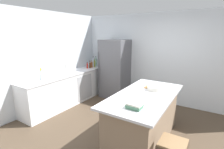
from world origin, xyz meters
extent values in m
plane|color=#4C3D2D|center=(0.00, 0.00, 0.00)|extent=(7.20, 7.20, 0.00)
cube|color=silver|center=(0.00, 2.25, 1.30)|extent=(6.00, 0.10, 2.60)
cube|color=silver|center=(-2.45, 0.00, 1.30)|extent=(0.10, 6.00, 2.60)
cube|color=white|center=(-2.09, 0.67, 0.44)|extent=(0.62, 2.85, 0.87)
cube|color=silver|center=(-2.09, 0.67, 0.89)|extent=(0.65, 2.88, 0.03)
cube|color=#B2B5BA|center=(-1.78, 1.03, 0.44)|extent=(0.01, 0.60, 0.73)
cube|color=#8E755B|center=(0.45, 0.16, 0.44)|extent=(0.80, 1.75, 0.89)
cube|color=silver|center=(0.45, 0.16, 0.91)|extent=(0.96, 1.95, 0.04)
cube|color=#56565B|center=(-1.23, 1.85, 0.92)|extent=(0.81, 0.70, 1.83)
cylinder|color=#4C4C51|center=(-1.59, 1.48, 1.01)|extent=(0.02, 0.02, 0.92)
cube|color=#473828|center=(1.13, -0.54, 0.58)|extent=(0.36, 0.36, 0.04)
cube|color=olive|center=(1.13, -0.54, 0.61)|extent=(0.34, 0.34, 0.03)
cylinder|color=silver|center=(-2.15, 0.25, 0.91)|extent=(0.05, 0.05, 0.02)
cylinder|color=silver|center=(-2.15, 0.25, 1.06)|extent=(0.02, 0.02, 0.28)
cylinder|color=silver|center=(-2.09, 0.25, 1.18)|extent=(0.14, 0.02, 0.02)
cylinder|color=silver|center=(-2.13, -0.16, 0.97)|extent=(0.09, 0.09, 0.13)
cylinder|color=#4C7F3D|center=(-2.14, -0.15, 1.07)|extent=(0.01, 0.03, 0.23)
sphere|color=yellow|center=(-2.14, -0.15, 1.18)|extent=(0.04, 0.04, 0.04)
cylinder|color=#4C7F3D|center=(-2.12, -0.16, 1.05)|extent=(0.01, 0.01, 0.19)
sphere|color=yellow|center=(-2.12, -0.16, 1.15)|extent=(0.04, 0.04, 0.04)
cylinder|color=#4C7F3D|center=(-2.11, -0.16, 1.05)|extent=(0.01, 0.04, 0.20)
sphere|color=yellow|center=(-2.11, -0.16, 1.15)|extent=(0.04, 0.04, 0.04)
cylinder|color=gray|center=(-2.08, 0.60, 0.91)|extent=(0.14, 0.14, 0.01)
cylinder|color=white|center=(-2.08, 0.60, 1.04)|extent=(0.11, 0.11, 0.26)
cylinder|color=gray|center=(-2.08, 0.60, 1.19)|extent=(0.02, 0.02, 0.04)
cylinder|color=#8CB79E|center=(-2.10, 2.00, 1.03)|extent=(0.08, 0.08, 0.25)
cylinder|color=#8CB79E|center=(-2.10, 2.00, 1.19)|extent=(0.03, 0.03, 0.08)
cylinder|color=black|center=(-2.10, 2.00, 1.24)|extent=(0.04, 0.04, 0.01)
cylinder|color=silver|center=(-2.14, 1.91, 1.03)|extent=(0.07, 0.07, 0.26)
cylinder|color=silver|center=(-2.14, 1.91, 1.19)|extent=(0.03, 0.03, 0.07)
cylinder|color=black|center=(-2.14, 1.91, 1.23)|extent=(0.03, 0.03, 0.01)
cylinder|color=olive|center=(-2.02, 1.81, 1.01)|extent=(0.06, 0.06, 0.22)
cylinder|color=olive|center=(-2.02, 1.81, 1.15)|extent=(0.02, 0.02, 0.06)
cylinder|color=black|center=(-2.02, 1.81, 1.19)|extent=(0.02, 0.02, 0.01)
cylinder|color=#994C23|center=(-2.05, 1.71, 0.99)|extent=(0.06, 0.06, 0.18)
cylinder|color=#994C23|center=(-2.05, 1.71, 1.11)|extent=(0.02, 0.02, 0.05)
cylinder|color=black|center=(-2.05, 1.71, 1.14)|extent=(0.02, 0.02, 0.01)
cylinder|color=#5B3319|center=(-2.05, 1.62, 0.99)|extent=(0.07, 0.07, 0.17)
cylinder|color=#5B3319|center=(-2.05, 1.62, 1.10)|extent=(0.03, 0.03, 0.06)
cylinder|color=black|center=(-2.05, 1.62, 1.14)|extent=(0.03, 0.03, 0.01)
cylinder|color=red|center=(-2.09, 1.52, 0.97)|extent=(0.05, 0.05, 0.15)
cylinder|color=red|center=(-2.09, 1.52, 1.07)|extent=(0.02, 0.02, 0.05)
cylinder|color=black|center=(-2.09, 1.52, 1.10)|extent=(0.02, 0.02, 0.01)
cube|color=#4C7F60|center=(0.53, -0.47, 0.94)|extent=(0.22, 0.17, 0.03)
cube|color=#4C7F60|center=(0.53, -0.47, 0.97)|extent=(0.23, 0.18, 0.03)
cube|color=silver|center=(0.53, -0.47, 0.99)|extent=(0.22, 0.17, 0.03)
cylinder|color=silver|center=(0.52, 0.49, 0.97)|extent=(0.27, 0.27, 0.08)
cube|color=#9E7042|center=(0.43, 0.60, 0.93)|extent=(0.28, 0.22, 0.02)
camera|label=1|loc=(1.48, -2.58, 2.00)|focal=26.70mm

